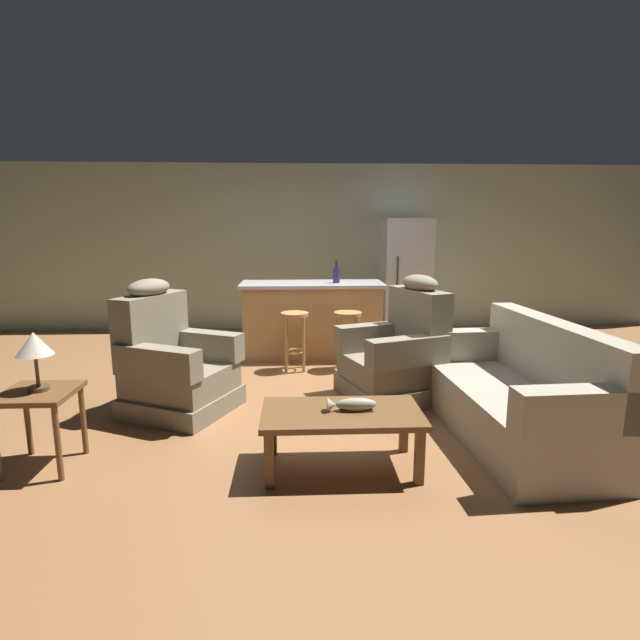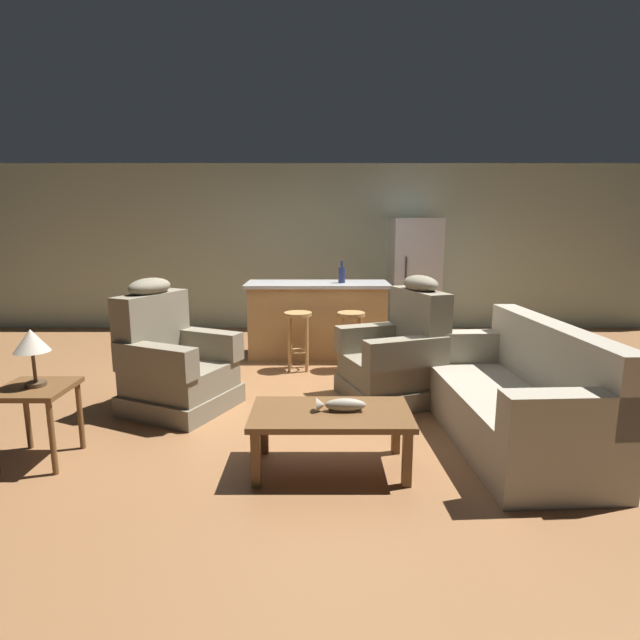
# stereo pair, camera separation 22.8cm
# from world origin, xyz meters

# --- Properties ---
(ground_plane) EXTENTS (12.00, 12.00, 0.00)m
(ground_plane) POSITION_xyz_m (0.00, 0.00, 0.00)
(ground_plane) COLOR brown
(back_wall) EXTENTS (12.00, 0.05, 2.60)m
(back_wall) POSITION_xyz_m (0.00, 3.12, 1.30)
(back_wall) COLOR #9EA88E
(back_wall) RESTS_ON ground_plane
(coffee_table) EXTENTS (1.10, 0.60, 0.42)m
(coffee_table) POSITION_xyz_m (0.11, -1.69, 0.36)
(coffee_table) COLOR brown
(coffee_table) RESTS_ON ground_plane
(fish_figurine) EXTENTS (0.34, 0.10, 0.10)m
(fish_figurine) POSITION_xyz_m (0.17, -1.68, 0.46)
(fish_figurine) COLOR #4C3823
(fish_figurine) RESTS_ON coffee_table
(couch) EXTENTS (0.94, 1.94, 0.94)m
(couch) POSITION_xyz_m (1.56, -1.25, 0.34)
(couch) COLOR #9E937F
(couch) RESTS_ON ground_plane
(recliner_near_lamp) EXTENTS (1.12, 1.12, 1.20)m
(recliner_near_lamp) POSITION_xyz_m (-1.32, -0.51, 0.42)
(recliner_near_lamp) COLOR #756B56
(recliner_near_lamp) RESTS_ON ground_plane
(recliner_near_island) EXTENTS (1.08, 1.08, 1.20)m
(recliner_near_island) POSITION_xyz_m (0.79, -0.26, 0.42)
(recliner_near_island) COLOR #756B56
(recliner_near_island) RESTS_ON ground_plane
(end_table) EXTENTS (0.48, 0.48, 0.56)m
(end_table) POSITION_xyz_m (-1.98, -1.57, 0.46)
(end_table) COLOR brown
(end_table) RESTS_ON ground_plane
(table_lamp) EXTENTS (0.24, 0.24, 0.41)m
(table_lamp) POSITION_xyz_m (-1.97, -1.56, 0.87)
(table_lamp) COLOR #4C3823
(table_lamp) RESTS_ON end_table
(kitchen_island) EXTENTS (1.80, 0.70, 0.95)m
(kitchen_island) POSITION_xyz_m (0.00, 1.35, 0.48)
(kitchen_island) COLOR #AD7F4C
(kitchen_island) RESTS_ON ground_plane
(bar_stool_left) EXTENTS (0.32, 0.32, 0.68)m
(bar_stool_left) POSITION_xyz_m (-0.22, 0.72, 0.47)
(bar_stool_left) COLOR #A87A47
(bar_stool_left) RESTS_ON ground_plane
(bar_stool_right) EXTENTS (0.32, 0.32, 0.68)m
(bar_stool_right) POSITION_xyz_m (0.39, 0.72, 0.47)
(bar_stool_right) COLOR #A87A47
(bar_stool_right) RESTS_ON ground_plane
(refrigerator) EXTENTS (0.70, 0.69, 1.76)m
(refrigerator) POSITION_xyz_m (1.45, 2.55, 0.88)
(refrigerator) COLOR #B7B7BC
(refrigerator) RESTS_ON ground_plane
(bottle_tall_green) EXTENTS (0.09, 0.09, 0.28)m
(bottle_tall_green) POSITION_xyz_m (0.31, 1.32, 1.05)
(bottle_tall_green) COLOR #23284C
(bottle_tall_green) RESTS_ON kitchen_island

